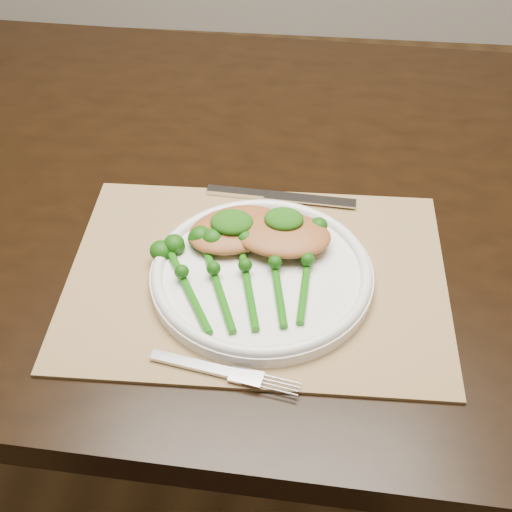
# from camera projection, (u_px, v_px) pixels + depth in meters

# --- Properties ---
(floor) EXTENTS (4.00, 4.00, 0.00)m
(floor) POSITION_uv_depth(u_px,v_px,m) (324.00, 469.00, 1.51)
(floor) COLOR brown
(floor) RESTS_ON ground
(dining_table) EXTENTS (1.63, 0.96, 0.75)m
(dining_table) POSITION_uv_depth(u_px,v_px,m) (264.00, 352.00, 1.26)
(dining_table) COLOR black
(dining_table) RESTS_ON ground
(placemat) EXTENTS (0.47, 0.35, 0.00)m
(placemat) POSITION_uv_depth(u_px,v_px,m) (257.00, 277.00, 0.87)
(placemat) COLOR #9B7B4F
(placemat) RESTS_ON dining_table
(dinner_plate) EXTENTS (0.27, 0.27, 0.02)m
(dinner_plate) POSITION_uv_depth(u_px,v_px,m) (262.00, 273.00, 0.85)
(dinner_plate) COLOR white
(dinner_plate) RESTS_ON placemat
(knife) EXTENTS (0.21, 0.03, 0.01)m
(knife) POSITION_uv_depth(u_px,v_px,m) (266.00, 195.00, 0.97)
(knife) COLOR silver
(knife) RESTS_ON placemat
(fork) EXTENTS (0.17, 0.05, 0.01)m
(fork) POSITION_uv_depth(u_px,v_px,m) (234.00, 374.00, 0.75)
(fork) COLOR silver
(fork) RESTS_ON placemat
(chicken_fillet_left) EXTENTS (0.15, 0.13, 0.02)m
(chicken_fillet_left) POSITION_uv_depth(u_px,v_px,m) (236.00, 229.00, 0.89)
(chicken_fillet_left) COLOR #AE6432
(chicken_fillet_left) RESTS_ON dinner_plate
(chicken_fillet_right) EXTENTS (0.12, 0.09, 0.02)m
(chicken_fillet_right) POSITION_uv_depth(u_px,v_px,m) (282.00, 234.00, 0.87)
(chicken_fillet_right) COLOR #AE6432
(chicken_fillet_right) RESTS_ON dinner_plate
(pesto_dollop_left) EXTENTS (0.05, 0.04, 0.02)m
(pesto_dollop_left) POSITION_uv_depth(u_px,v_px,m) (232.00, 222.00, 0.87)
(pesto_dollop_left) COLOR #124209
(pesto_dollop_left) RESTS_ON chicken_fillet_left
(pesto_dollop_right) EXTENTS (0.05, 0.04, 0.02)m
(pesto_dollop_right) POSITION_uv_depth(u_px,v_px,m) (284.00, 219.00, 0.87)
(pesto_dollop_right) COLOR #124209
(pesto_dollop_right) RESTS_ON chicken_fillet_right
(broccolini_bundle) EXTENTS (0.20, 0.21, 0.04)m
(broccolini_bundle) POSITION_uv_depth(u_px,v_px,m) (248.00, 284.00, 0.83)
(broccolini_bundle) COLOR #165D0C
(broccolini_bundle) RESTS_ON dinner_plate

